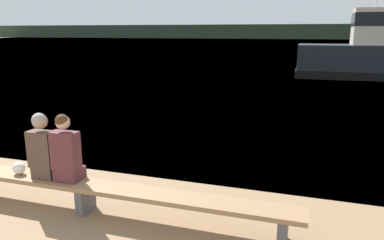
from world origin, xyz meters
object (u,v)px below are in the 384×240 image
object	(u,v)px
person_left	(43,148)
tugboat_red	(370,56)
bench_main	(85,188)
person_right	(66,151)
shopping_bag	(19,168)

from	to	relation	value
person_left	tugboat_red	distance (m)	20.95
bench_main	tugboat_red	size ratio (longest dim) A/B	0.80
person_left	person_right	distance (m)	0.41
bench_main	tugboat_red	xyz separation A→B (m)	(6.19, 19.78, 0.87)
person_left	tugboat_red	xyz separation A→B (m)	(6.88, 19.78, 0.31)
person_right	tugboat_red	world-z (taller)	tugboat_red
bench_main	person_left	world-z (taller)	person_left
tugboat_red	person_left	bearing A→B (deg)	159.79
shopping_bag	tugboat_red	size ratio (longest dim) A/B	0.03
person_right	shopping_bag	xyz separation A→B (m)	(-0.91, -0.01, -0.37)
person_left	bench_main	bearing A→B (deg)	0.35
bench_main	tugboat_red	distance (m)	20.74
person_right	tugboat_red	size ratio (longest dim) A/B	0.13
bench_main	tugboat_red	bearing A→B (deg)	72.63
bench_main	shopping_bag	distance (m)	1.21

